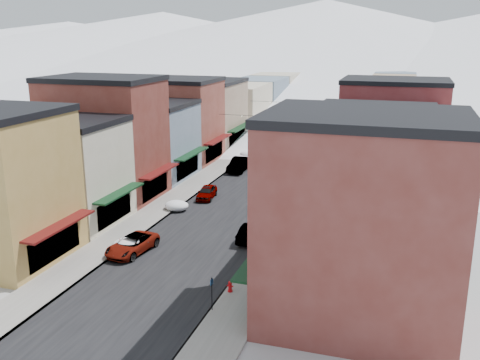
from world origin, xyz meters
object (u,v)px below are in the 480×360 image
Objects in this scene: car_dark_hatch at (239,165)px; car_green_sedan at (253,232)px; streetlamp_near at (298,176)px; trash_can at (277,216)px; car_silver_sedan at (207,192)px; fire_hydrant at (230,287)px; car_white_suv at (132,245)px.

car_green_sedan is at bearing -69.39° from car_dark_hatch.
streetlamp_near reaches higher than car_dark_hatch.
streetlamp_near reaches higher than trash_can.
fire_hydrant is (8.99, -19.24, -0.17)m from car_silver_sedan.
car_white_suv is 9.88m from car_green_sedan.
fire_hydrant is 14.46m from trash_can.
car_dark_hatch is 23.02m from car_green_sedan.
trash_can is (9.18, 10.33, -0.08)m from car_white_suv.
car_green_sedan is at bearing 40.52° from car_white_suv.
streetlamp_near reaches higher than car_green_sedan.
car_silver_sedan is at bearing 151.21° from trash_can.
streetlamp_near is (1.80, 9.45, 2.52)m from car_green_sedan.
car_green_sedan is 9.95m from streetlamp_near.
trash_can is (8.70, -4.78, -0.06)m from car_silver_sedan.
streetlamp_near is (0.60, 18.97, 2.75)m from fire_hydrant.
car_silver_sedan is 0.76× the size of car_dark_hatch.
car_dark_hatch is 1.16× the size of car_green_sedan.
car_silver_sedan is 11.85m from car_dark_hatch.
streetlamp_near reaches higher than car_silver_sedan.
car_green_sedan is 0.90× the size of streetlamp_near.
streetlamp_near is at bearing -50.77° from car_dark_hatch.
car_white_suv is 1.02× the size of streetlamp_near.
car_white_suv is at bearing -90.34° from car_dark_hatch.
trash_can is 0.19× the size of streetlamp_near.
car_dark_hatch is at bearing 106.52° from fire_hydrant.
car_silver_sedan is (0.48, 15.11, -0.02)m from car_white_suv.
car_white_suv is 13.82m from trash_can.
car_silver_sedan is 5.21× the size of fire_hydrant.
streetlamp_near is (0.90, 4.51, 2.63)m from trash_can.
fire_hydrant is at bearing -91.82° from streetlamp_near.
fire_hydrant is at bearing -16.06° from car_white_suv.
car_silver_sedan is at bearing 115.05° from fire_hydrant.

